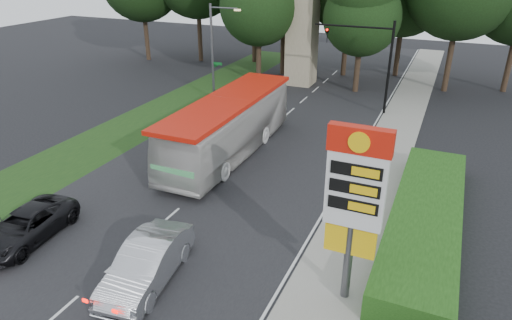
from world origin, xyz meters
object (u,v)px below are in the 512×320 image
at_px(traffic_signal_mast, 373,54).
at_px(suv_charcoal, 25,226).
at_px(gas_station_pylon, 355,194).
at_px(streetlight_signs, 214,48).
at_px(transit_bus, 229,127).
at_px(sedan_silver, 147,263).
at_px(monument, 302,30).

distance_m(traffic_signal_mast, suv_charcoal, 26.48).
relative_size(gas_station_pylon, suv_charcoal, 1.36).
relative_size(streetlight_signs, suv_charcoal, 1.59).
bearing_deg(transit_bus, sedan_silver, -78.30).
bearing_deg(gas_station_pylon, traffic_signal_mast, 99.09).
xyz_separation_m(monument, transit_bus, (1.26, -17.84, -3.28)).
bearing_deg(traffic_signal_mast, gas_station_pylon, -80.91).
distance_m(gas_station_pylon, traffic_signal_mast, 22.29).
relative_size(traffic_signal_mast, suv_charcoal, 1.43).
bearing_deg(monument, streetlight_signs, -121.97).
bearing_deg(suv_charcoal, sedan_silver, -6.45).
xyz_separation_m(gas_station_pylon, streetlight_signs, (-16.19, 20.01, -0.01)).
relative_size(monument, sedan_silver, 1.93).
height_order(streetlight_signs, sedan_silver, streetlight_signs).
bearing_deg(traffic_signal_mast, streetlight_signs, -171.08).
bearing_deg(sedan_silver, streetlight_signs, 103.95).
height_order(monument, transit_bus, monument).
xyz_separation_m(gas_station_pylon, traffic_signal_mast, (-3.52, 22.00, 0.22)).
bearing_deg(traffic_signal_mast, transit_bus, -118.48).
distance_m(gas_station_pylon, transit_bus, 14.46).
relative_size(monument, suv_charcoal, 2.00).
relative_size(gas_station_pylon, traffic_signal_mast, 0.95).
distance_m(gas_station_pylon, suv_charcoal, 14.61).
distance_m(streetlight_signs, suv_charcoal, 22.44).
relative_size(sedan_silver, suv_charcoal, 1.04).
distance_m(streetlight_signs, transit_bus, 11.95).
distance_m(transit_bus, suv_charcoal, 12.86).
relative_size(monument, transit_bus, 0.77).
bearing_deg(suv_charcoal, gas_station_pylon, 3.08).
relative_size(gas_station_pylon, transit_bus, 0.52).
relative_size(traffic_signal_mast, transit_bus, 0.55).
height_order(transit_bus, sedan_silver, transit_bus).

